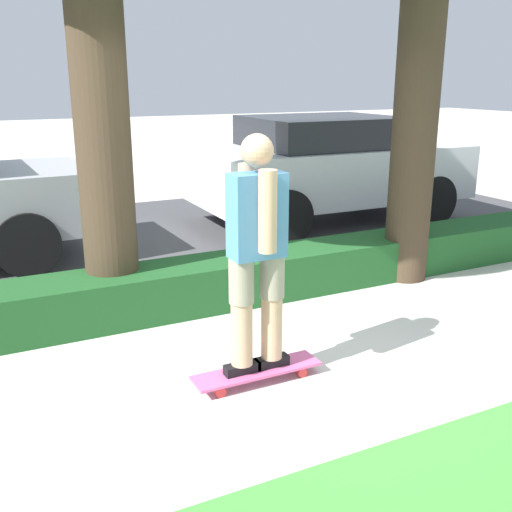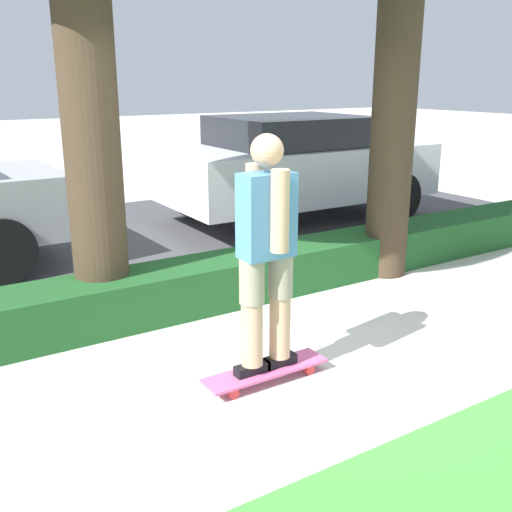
{
  "view_description": "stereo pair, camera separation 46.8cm",
  "coord_description": "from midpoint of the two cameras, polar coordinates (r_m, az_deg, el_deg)",
  "views": [
    {
      "loc": [
        -2.19,
        -3.43,
        2.11
      ],
      "look_at": [
        -0.18,
        0.6,
        0.76
      ],
      "focal_mm": 42.0,
      "sensor_mm": 36.0,
      "label": 1
    },
    {
      "loc": [
        -2.6,
        -3.2,
        2.11
      ],
      "look_at": [
        -0.18,
        0.6,
        0.76
      ],
      "focal_mm": 42.0,
      "sensor_mm": 36.0,
      "label": 2
    }
  ],
  "objects": [
    {
      "name": "street_asphalt",
      "position": [
        8.17,
        -14.26,
        1.22
      ],
      "size": [
        12.93,
        5.0,
        0.01
      ],
      "color": "#474749",
      "rests_on": "ground_plane"
    },
    {
      "name": "skateboard",
      "position": [
        4.38,
        -2.17,
        -10.97
      ],
      "size": [
        0.95,
        0.24,
        0.09
      ],
      "color": "#DB5B93",
      "rests_on": "ground_plane"
    },
    {
      "name": "parked_car_middle",
      "position": [
        9.08,
        2.26,
        8.65
      ],
      "size": [
        4.03,
        2.07,
        1.56
      ],
      "rotation": [
        0.0,
        0.0,
        -0.02
      ],
      "color": "silver",
      "rests_on": "ground_plane"
    },
    {
      "name": "skater_person",
      "position": [
        4.04,
        -2.31,
        0.51
      ],
      "size": [
        0.5,
        0.43,
        1.67
      ],
      "color": "black",
      "rests_on": "skateboard"
    },
    {
      "name": "hedge_row",
      "position": [
        5.79,
        -6.12,
        -2.46
      ],
      "size": [
        12.93,
        0.6,
        0.44
      ],
      "color": "#1E5123",
      "rests_on": "ground_plane"
    },
    {
      "name": "ground_plane",
      "position": [
        4.6,
        3.06,
        -10.59
      ],
      "size": [
        60.0,
        60.0,
        0.0
      ],
      "primitive_type": "plane",
      "color": "beige"
    }
  ]
}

